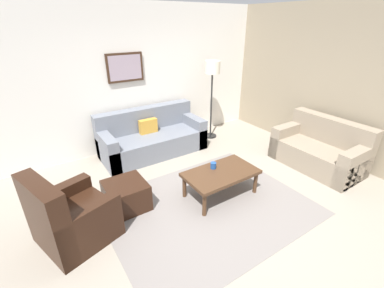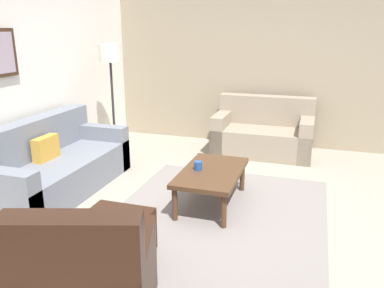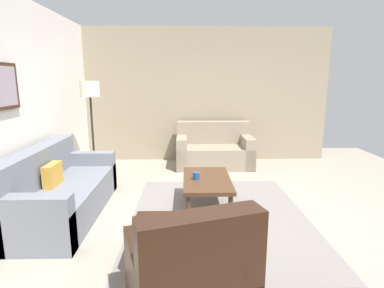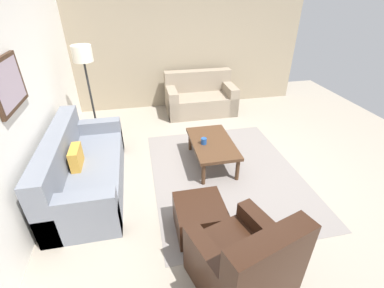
% 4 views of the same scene
% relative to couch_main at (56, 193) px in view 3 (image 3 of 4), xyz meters
% --- Properties ---
extents(ground_plane, '(8.00, 8.00, 0.00)m').
position_rel_couch_main_xyz_m(ground_plane, '(-0.11, -2.10, -0.30)').
color(ground_plane, gray).
extents(rear_partition, '(6.00, 0.12, 2.80)m').
position_rel_couch_main_xyz_m(rear_partition, '(-0.11, 0.50, 1.10)').
color(rear_partition, silver).
rests_on(rear_partition, ground_plane).
extents(stone_feature_panel, '(0.12, 5.20, 2.80)m').
position_rel_couch_main_xyz_m(stone_feature_panel, '(2.89, -2.10, 1.10)').
color(stone_feature_panel, gray).
rests_on(stone_feature_panel, ground_plane).
extents(area_rug, '(2.81, 2.23, 0.01)m').
position_rel_couch_main_xyz_m(area_rug, '(-0.11, -2.10, -0.29)').
color(area_rug, slate).
rests_on(area_rug, ground_plane).
extents(couch_main, '(2.06, 0.89, 0.88)m').
position_rel_couch_main_xyz_m(couch_main, '(0.00, 0.00, 0.00)').
color(couch_main, slate).
rests_on(couch_main, ground_plane).
extents(couch_loveseat, '(0.85, 1.51, 0.88)m').
position_rel_couch_main_xyz_m(couch_loveseat, '(2.35, -2.25, 0.00)').
color(couch_loveseat, gray).
rests_on(couch_loveseat, ground_plane).
extents(armchair_leather, '(1.00, 1.00, 0.95)m').
position_rel_couch_main_xyz_m(armchair_leather, '(-1.88, -1.70, 0.01)').
color(armchair_leather, black).
rests_on(armchair_leather, ground_plane).
extents(ottoman, '(0.56, 0.56, 0.40)m').
position_rel_couch_main_xyz_m(ottoman, '(-1.09, -1.45, -0.10)').
color(ottoman, black).
rests_on(ottoman, ground_plane).
extents(coffee_table, '(1.10, 0.64, 0.41)m').
position_rel_couch_main_xyz_m(coffee_table, '(0.23, -1.96, 0.06)').
color(coffee_table, '#472D1C').
rests_on(coffee_table, ground_plane).
extents(cup, '(0.09, 0.09, 0.10)m').
position_rel_couch_main_xyz_m(cup, '(0.19, -1.81, 0.16)').
color(cup, '#1E478C').
rests_on(cup, coffee_table).
extents(lamp_standing, '(0.32, 0.32, 1.71)m').
position_rel_couch_main_xyz_m(lamp_standing, '(1.47, -0.07, 1.11)').
color(lamp_standing, black).
rests_on(lamp_standing, ground_plane).
extents(framed_artwork, '(0.70, 0.04, 0.53)m').
position_rel_couch_main_xyz_m(framed_artwork, '(-0.25, 0.41, 1.36)').
color(framed_artwork, '#382316').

